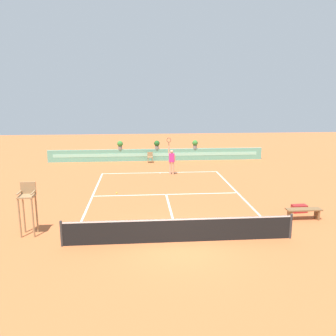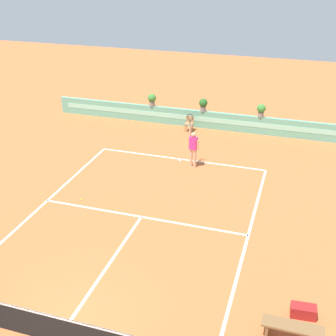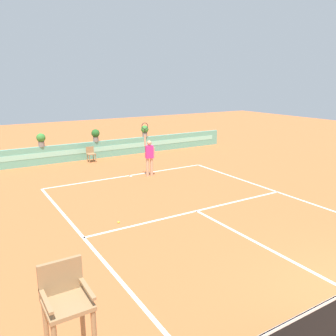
{
  "view_description": "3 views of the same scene",
  "coord_description": "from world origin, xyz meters",
  "px_view_note": "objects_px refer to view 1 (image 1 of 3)",
  "views": [
    {
      "loc": [
        -1.46,
        -12.38,
        5.63
      ],
      "look_at": [
        0.31,
        8.84,
        1.0
      ],
      "focal_mm": 37.14,
      "sensor_mm": 36.0,
      "label": 1
    },
    {
      "loc": [
        5.38,
        -7.22,
        9.31
      ],
      "look_at": [
        0.31,
        8.84,
        1.0
      ],
      "focal_mm": 47.86,
      "sensor_mm": 36.0,
      "label": 2
    },
    {
      "loc": [
        -6.92,
        -2.93,
        4.52
      ],
      "look_at": [
        0.31,
        8.84,
        1.0
      ],
      "focal_mm": 37.29,
      "sensor_mm": 36.0,
      "label": 3
    }
  ],
  "objects_px": {
    "tennis_ball_near_baseline": "(117,193)",
    "ball_kid_chair": "(150,157)",
    "gear_bag": "(299,209)",
    "tennis_player": "(172,160)",
    "bench_courtside": "(304,212)",
    "potted_plant_centre": "(157,144)",
    "umpire_chair": "(28,203)",
    "potted_plant_left": "(120,145)",
    "potted_plant_right": "(195,144)"
  },
  "relations": [
    {
      "from": "tennis_ball_near_baseline",
      "to": "potted_plant_left",
      "type": "relative_size",
      "value": 0.09
    },
    {
      "from": "bench_courtside",
      "to": "potted_plant_centre",
      "type": "height_order",
      "value": "potted_plant_centre"
    },
    {
      "from": "umpire_chair",
      "to": "potted_plant_left",
      "type": "relative_size",
      "value": 2.96
    },
    {
      "from": "bench_courtside",
      "to": "potted_plant_left",
      "type": "height_order",
      "value": "potted_plant_left"
    },
    {
      "from": "gear_bag",
      "to": "tennis_player",
      "type": "distance_m",
      "value": 9.97
    },
    {
      "from": "bench_courtside",
      "to": "gear_bag",
      "type": "bearing_deg",
      "value": 75.01
    },
    {
      "from": "potted_plant_left",
      "to": "potted_plant_centre",
      "type": "xyz_separation_m",
      "value": [
        3.05,
        0.0,
        0.0
      ]
    },
    {
      "from": "ball_kid_chair",
      "to": "bench_courtside",
      "type": "xyz_separation_m",
      "value": [
        6.48,
        -13.7,
        -0.1
      ]
    },
    {
      "from": "tennis_ball_near_baseline",
      "to": "potted_plant_left",
      "type": "height_order",
      "value": "potted_plant_left"
    },
    {
      "from": "ball_kid_chair",
      "to": "tennis_ball_near_baseline",
      "type": "bearing_deg",
      "value": -104.0
    },
    {
      "from": "ball_kid_chair",
      "to": "tennis_player",
      "type": "relative_size",
      "value": 0.33
    },
    {
      "from": "ball_kid_chair",
      "to": "tennis_player",
      "type": "height_order",
      "value": "tennis_player"
    },
    {
      "from": "bench_courtside",
      "to": "tennis_player",
      "type": "xyz_separation_m",
      "value": [
        -5.13,
        9.32,
        0.67
      ]
    },
    {
      "from": "tennis_ball_near_baseline",
      "to": "potted_plant_centre",
      "type": "relative_size",
      "value": 0.09
    },
    {
      "from": "ball_kid_chair",
      "to": "potted_plant_left",
      "type": "distance_m",
      "value": 2.73
    },
    {
      "from": "tennis_player",
      "to": "potted_plant_left",
      "type": "bearing_deg",
      "value": 126.73
    },
    {
      "from": "potted_plant_right",
      "to": "potted_plant_centre",
      "type": "relative_size",
      "value": 1.0
    },
    {
      "from": "potted_plant_centre",
      "to": "tennis_ball_near_baseline",
      "type": "bearing_deg",
      "value": -106.29
    },
    {
      "from": "ball_kid_chair",
      "to": "bench_courtside",
      "type": "distance_m",
      "value": 15.16
    },
    {
      "from": "tennis_ball_near_baseline",
      "to": "potted_plant_right",
      "type": "relative_size",
      "value": 0.09
    },
    {
      "from": "umpire_chair",
      "to": "gear_bag",
      "type": "relative_size",
      "value": 3.06
    },
    {
      "from": "gear_bag",
      "to": "potted_plant_right",
      "type": "relative_size",
      "value": 0.97
    },
    {
      "from": "umpire_chair",
      "to": "ball_kid_chair",
      "type": "height_order",
      "value": "umpire_chair"
    },
    {
      "from": "umpire_chair",
      "to": "potted_plant_left",
      "type": "bearing_deg",
      "value": 79.19
    },
    {
      "from": "ball_kid_chair",
      "to": "potted_plant_centre",
      "type": "relative_size",
      "value": 1.17
    },
    {
      "from": "bench_courtside",
      "to": "tennis_ball_near_baseline",
      "type": "bearing_deg",
      "value": 150.6
    },
    {
      "from": "umpire_chair",
      "to": "tennis_ball_near_baseline",
      "type": "height_order",
      "value": "umpire_chair"
    },
    {
      "from": "bench_courtside",
      "to": "gear_bag",
      "type": "xyz_separation_m",
      "value": [
        0.26,
        0.97,
        -0.2
      ]
    },
    {
      "from": "ball_kid_chair",
      "to": "tennis_ball_near_baseline",
      "type": "distance_m",
      "value": 9.09
    },
    {
      "from": "tennis_player",
      "to": "tennis_ball_near_baseline",
      "type": "distance_m",
      "value": 5.77
    },
    {
      "from": "umpire_chair",
      "to": "bench_courtside",
      "type": "height_order",
      "value": "umpire_chair"
    },
    {
      "from": "umpire_chair",
      "to": "potted_plant_centre",
      "type": "height_order",
      "value": "umpire_chair"
    },
    {
      "from": "ball_kid_chair",
      "to": "potted_plant_right",
      "type": "height_order",
      "value": "potted_plant_right"
    },
    {
      "from": "tennis_ball_near_baseline",
      "to": "ball_kid_chair",
      "type": "bearing_deg",
      "value": 76.0
    },
    {
      "from": "tennis_ball_near_baseline",
      "to": "potted_plant_left",
      "type": "xyz_separation_m",
      "value": [
        -0.26,
        9.54,
        1.38
      ]
    },
    {
      "from": "umpire_chair",
      "to": "tennis_player",
      "type": "distance_m",
      "value": 12.05
    },
    {
      "from": "umpire_chair",
      "to": "ball_kid_chair",
      "type": "xyz_separation_m",
      "value": [
        5.35,
        14.39,
        -0.86
      ]
    },
    {
      "from": "gear_bag",
      "to": "tennis_ball_near_baseline",
      "type": "xyz_separation_m",
      "value": [
        -8.94,
        3.92,
        -0.15
      ]
    },
    {
      "from": "bench_courtside",
      "to": "tennis_player",
      "type": "bearing_deg",
      "value": 118.81
    },
    {
      "from": "tennis_player",
      "to": "potted_plant_right",
      "type": "height_order",
      "value": "tennis_player"
    },
    {
      "from": "tennis_player",
      "to": "potted_plant_centre",
      "type": "height_order",
      "value": "tennis_player"
    },
    {
      "from": "umpire_chair",
      "to": "bench_courtside",
      "type": "distance_m",
      "value": 11.89
    },
    {
      "from": "potted_plant_right",
      "to": "bench_courtside",
      "type": "bearing_deg",
      "value": -79.56
    },
    {
      "from": "umpire_chair",
      "to": "gear_bag",
      "type": "height_order",
      "value": "umpire_chair"
    },
    {
      "from": "umpire_chair",
      "to": "potted_plant_centre",
      "type": "distance_m",
      "value": 16.25
    },
    {
      "from": "umpire_chair",
      "to": "potted_plant_centre",
      "type": "xyz_separation_m",
      "value": [
        5.94,
        15.13,
        0.07
      ]
    },
    {
      "from": "umpire_chair",
      "to": "tennis_player",
      "type": "relative_size",
      "value": 0.83
    },
    {
      "from": "potted_plant_centre",
      "to": "potted_plant_right",
      "type": "bearing_deg",
      "value": 0.0
    },
    {
      "from": "tennis_player",
      "to": "umpire_chair",
      "type": "bearing_deg",
      "value": -123.82
    },
    {
      "from": "umpire_chair",
      "to": "tennis_ball_near_baseline",
      "type": "relative_size",
      "value": 31.47
    }
  ]
}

